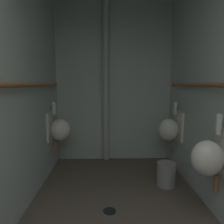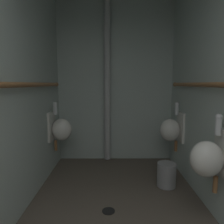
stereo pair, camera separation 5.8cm
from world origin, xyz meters
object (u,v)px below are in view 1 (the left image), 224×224
(urinal_right_mid, at_px, (209,157))
(standpipe_back_wall, at_px, (106,83))
(waste_bin, at_px, (166,174))
(floor_drain, at_px, (110,211))
(urinal_left_mid, at_px, (59,129))
(urinal_right_far, at_px, (170,129))

(urinal_right_mid, height_order, standpipe_back_wall, standpipe_back_wall)
(standpipe_back_wall, relative_size, waste_bin, 8.52)
(urinal_right_mid, distance_m, standpipe_back_wall, 2.09)
(floor_drain, bearing_deg, waste_bin, 36.03)
(standpipe_back_wall, bearing_deg, urinal_right_mid, -60.19)
(urinal_left_mid, relative_size, urinal_right_far, 1.00)
(urinal_left_mid, distance_m, standpipe_back_wall, 1.09)
(waste_bin, bearing_deg, standpipe_back_wall, 130.34)
(urinal_right_far, bearing_deg, floor_drain, -132.83)
(urinal_right_mid, xyz_separation_m, waste_bin, (-0.18, 0.76, -0.52))
(urinal_right_mid, height_order, urinal_right_far, same)
(standpipe_back_wall, bearing_deg, floor_drain, -88.37)
(floor_drain, bearing_deg, urinal_left_mid, 125.79)
(standpipe_back_wall, bearing_deg, urinal_left_mid, -147.19)
(urinal_left_mid, xyz_separation_m, urinal_right_far, (1.69, -0.03, 0.00))
(urinal_right_mid, relative_size, waste_bin, 2.41)
(urinal_left_mid, distance_m, urinal_right_far, 1.69)
(urinal_right_far, bearing_deg, waste_bin, -111.00)
(urinal_left_mid, relative_size, waste_bin, 2.41)
(floor_drain, relative_size, waste_bin, 0.45)
(urinal_right_far, height_order, standpipe_back_wall, standpipe_back_wall)
(standpipe_back_wall, height_order, waste_bin, standpipe_back_wall)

